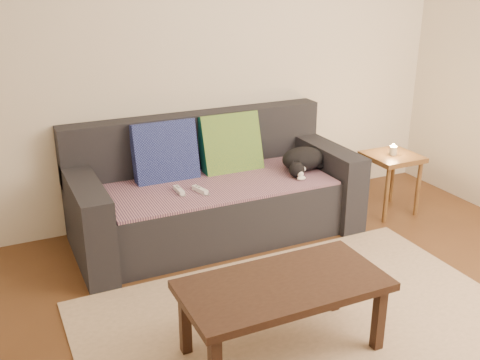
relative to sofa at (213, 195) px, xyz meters
The scene contains 13 objects.
ground 1.60m from the sofa, 90.00° to the right, with size 4.50×4.50×0.00m, color brown.
back_wall 1.08m from the sofa, 90.00° to the left, with size 4.50×0.04×2.60m, color beige.
sofa is the anchor object (origin of this frame).
throw_blanket 0.15m from the sofa, 90.00° to the right, with size 1.66×0.74×0.02m, color #382444.
cushion_navy 0.48m from the sofa, 151.48° to the left, with size 0.48×0.12×0.48m, color #101545.
cushion_green 0.42m from the sofa, 37.21° to the left, with size 0.48×0.12×0.48m, color #0C4E3A.
cat 0.74m from the sofa, 10.31° to the right, with size 0.42×0.36×0.18m.
wii_remote_a 0.31m from the sofa, 131.80° to the right, with size 0.15×0.04×0.03m, color white.
wii_remote_b 0.38m from the sofa, 154.99° to the right, with size 0.15×0.04×0.03m, color white.
side_table 1.50m from the sofa, ahead, with size 0.40×0.40×0.50m.
candle 1.51m from the sofa, ahead, with size 0.06×0.06×0.09m.
rug 1.45m from the sofa, 90.00° to the right, with size 2.50×1.80×0.01m, color tan.
coffee_table 1.51m from the sofa, 98.72° to the right, with size 1.06×0.53×0.42m.
Camera 1 is at (-1.48, -2.07, 1.92)m, focal length 42.00 mm.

